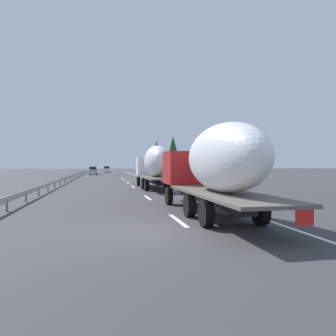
{
  "coord_description": "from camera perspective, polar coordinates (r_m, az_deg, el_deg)",
  "views": [
    {
      "loc": [
        -11.26,
        1.27,
        2.35
      ],
      "look_at": [
        18.74,
        -4.71,
        2.01
      ],
      "focal_mm": 34.79,
      "sensor_mm": 36.0,
      "label": 1
    }
  ],
  "objects": [
    {
      "name": "ground_plane",
      "position": [
        51.33,
        -9.85,
        -2.0
      ],
      "size": [
        260.0,
        260.0,
        0.0
      ],
      "primitive_type": "plane",
      "color": "#38383A"
    },
    {
      "name": "lane_stripe_0",
      "position": [
        13.81,
        1.76,
        -9.15
      ],
      "size": [
        3.2,
        0.2,
        0.01
      ],
      "primitive_type": "cube",
      "color": "white",
      "rests_on": "ground_plane"
    },
    {
      "name": "lane_stripe_1",
      "position": [
        23.08,
        -3.59,
        -5.2
      ],
      "size": [
        3.2,
        0.2,
        0.01
      ],
      "primitive_type": "cube",
      "color": "white",
      "rests_on": "ground_plane"
    },
    {
      "name": "lane_stripe_2",
      "position": [
        34.44,
        -6.15,
        -3.27
      ],
      "size": [
        3.2,
        0.2,
        0.01
      ],
      "primitive_type": "cube",
      "color": "white",
      "rests_on": "ground_plane"
    },
    {
      "name": "lane_stripe_3",
      "position": [
        41.75,
        -7.05,
        -2.59
      ],
      "size": [
        3.2,
        0.2,
        0.01
      ],
      "primitive_type": "cube",
      "color": "white",
      "rests_on": "ground_plane"
    },
    {
      "name": "lane_stripe_4",
      "position": [
        49.63,
        -7.72,
        -2.08
      ],
      "size": [
        3.2,
        0.2,
        0.01
      ],
      "primitive_type": "cube",
      "color": "white",
      "rests_on": "ground_plane"
    },
    {
      "name": "lane_stripe_5",
      "position": [
        55.55,
        -8.1,
        -1.79
      ],
      "size": [
        3.2,
        0.2,
        0.01
      ],
      "primitive_type": "cube",
      "color": "white",
      "rests_on": "ground_plane"
    },
    {
      "name": "lane_stripe_6",
      "position": [
        76.51,
        -8.97,
        -1.13
      ],
      "size": [
        3.2,
        0.2,
        0.01
      ],
      "primitive_type": "cube",
      "color": "white",
      "rests_on": "ground_plane"
    },
    {
      "name": "lane_stripe_7",
      "position": [
        76.7,
        -8.98,
        -1.12
      ],
      "size": [
        3.2,
        0.2,
        0.01
      ],
      "primitive_type": "cube",
      "color": "white",
      "rests_on": "ground_plane"
    },
    {
      "name": "lane_stripe_8",
      "position": [
        87.44,
        -9.26,
        -0.91
      ],
      "size": [
        3.2,
        0.2,
        0.01
      ],
      "primitive_type": "cube",
      "color": "white",
      "rests_on": "ground_plane"
    },
    {
      "name": "lane_stripe_9",
      "position": [
        102.22,
        -9.55,
        -0.69
      ],
      "size": [
        3.2,
        0.2,
        0.01
      ],
      "primitive_type": "cube",
      "color": "white",
      "rests_on": "ground_plane"
    },
    {
      "name": "edge_line_right",
      "position": [
        56.71,
        -4.41,
        -1.74
      ],
      "size": [
        110.0,
        0.2,
        0.01
      ],
      "primitive_type": "cube",
      "color": "white",
      "rests_on": "ground_plane"
    },
    {
      "name": "truck_lead",
      "position": [
        31.59,
        -2.41,
        0.6
      ],
      "size": [
        12.87,
        2.55,
        4.1
      ],
      "color": "silver",
      "rests_on": "ground_plane"
    },
    {
      "name": "truck_trailing",
      "position": [
        14.78,
        7.97,
        0.62
      ],
      "size": [
        12.93,
        2.55,
        4.04
      ],
      "color": "#B21919",
      "rests_on": "ground_plane"
    },
    {
      "name": "car_silver_hatch",
      "position": [
        76.98,
        -12.99,
        -0.43
      ],
      "size": [
        4.65,
        1.8,
        1.84
      ],
      "color": "#ADB2B7",
      "rests_on": "ground_plane"
    },
    {
      "name": "car_white_van",
      "position": [
        95.25,
        -10.69,
        -0.23
      ],
      "size": [
        4.13,
        1.73,
        1.83
      ],
      "color": "white",
      "rests_on": "ground_plane"
    },
    {
      "name": "road_sign",
      "position": [
        46.23,
        -1.35,
        0.44
      ],
      "size": [
        0.1,
        0.9,
        3.16
      ],
      "color": "gray",
      "rests_on": "ground_plane"
    },
    {
      "name": "tree_0",
      "position": [
        71.94,
        -2.01,
        2.5
      ],
      "size": [
        3.3,
        3.3,
        7.53
      ],
      "color": "#472D19",
      "rests_on": "ground_plane"
    },
    {
      "name": "tree_1",
      "position": [
        58.24,
        0.87,
        2.81
      ],
      "size": [
        3.07,
        3.07,
        7.47
      ],
      "color": "#472D19",
      "rests_on": "ground_plane"
    },
    {
      "name": "tree_2",
      "position": [
        39.34,
        6.23,
        2.81
      ],
      "size": [
        3.94,
        3.94,
        6.23
      ],
      "color": "#472D19",
      "rests_on": "ground_plane"
    },
    {
      "name": "guardrail_median",
      "position": [
        54.49,
        -16.25,
        -1.25
      ],
      "size": [
        94.0,
        0.1,
        0.76
      ],
      "color": "#9EA0A5",
      "rests_on": "ground_plane"
    }
  ]
}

